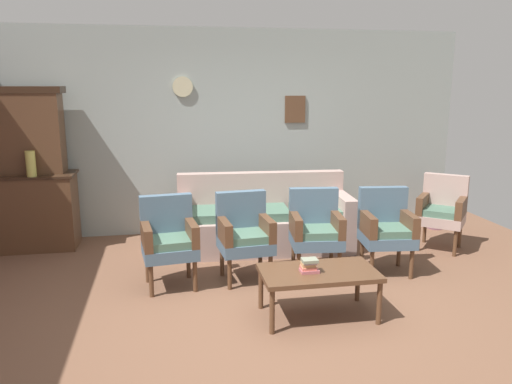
{
  "coord_description": "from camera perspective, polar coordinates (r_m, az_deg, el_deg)",
  "views": [
    {
      "loc": [
        -0.86,
        -4.07,
        1.99
      ],
      "look_at": [
        0.09,
        1.11,
        0.85
      ],
      "focal_mm": 35.16,
      "sensor_mm": 36.0,
      "label": 1
    }
  ],
  "objects": [
    {
      "name": "ground_plane",
      "position": [
        4.61,
        1.4,
        -13.36
      ],
      "size": [
        7.68,
        7.68,
        0.0
      ],
      "primitive_type": "plane",
      "color": "brown"
    },
    {
      "name": "armchair_by_doorway",
      "position": [
        5.15,
        -1.33,
        -4.62
      ],
      "size": [
        0.56,
        0.53,
        0.9
      ],
      "color": "slate",
      "rests_on": "ground"
    },
    {
      "name": "wall_back_with_decor",
      "position": [
        6.78,
        -3.09,
        6.82
      ],
      "size": [
        6.4,
        0.09,
        2.7
      ],
      "color": "#939E99",
      "rests_on": "ground"
    },
    {
      "name": "wingback_chair_by_fireplace",
      "position": [
        6.51,
        20.42,
        -1.79
      ],
      "size": [
        0.71,
        0.71,
        0.9
      ],
      "color": "tan",
      "rests_on": "ground"
    },
    {
      "name": "floral_couch",
      "position": [
        6.17,
        0.89,
        -3.44
      ],
      "size": [
        2.14,
        0.93,
        0.9
      ],
      "color": "tan",
      "rests_on": "ground"
    },
    {
      "name": "side_cabinet",
      "position": [
        6.71,
        -24.43,
        -2.01
      ],
      "size": [
        1.16,
        0.55,
        0.93
      ],
      "color": "brown",
      "rests_on": "ground"
    },
    {
      "name": "armchair_near_cabinet",
      "position": [
        5.53,
        14.58,
        -3.83
      ],
      "size": [
        0.57,
        0.55,
        0.9
      ],
      "color": "slate",
      "rests_on": "ground"
    },
    {
      "name": "coffee_table",
      "position": [
        4.4,
        7.13,
        -9.4
      ],
      "size": [
        1.0,
        0.56,
        0.42
      ],
      "color": "brown",
      "rests_on": "ground"
    },
    {
      "name": "armchair_near_couch_end",
      "position": [
        5.05,
        -9.89,
        -5.12
      ],
      "size": [
        0.57,
        0.55,
        0.9
      ],
      "color": "slate",
      "rests_on": "ground"
    },
    {
      "name": "armchair_row_middle",
      "position": [
        5.34,
        6.79,
        -4.08
      ],
      "size": [
        0.57,
        0.55,
        0.9
      ],
      "color": "slate",
      "rests_on": "ground"
    },
    {
      "name": "floor_vase_by_wall",
      "position": [
        7.42,
        19.91,
        -1.12
      ],
      "size": [
        0.22,
        0.22,
        0.74
      ],
      "primitive_type": "cylinder",
      "color": "#764A5A",
      "rests_on": "ground"
    },
    {
      "name": "vase_on_cabinet",
      "position": [
        6.39,
        -24.24,
        2.96
      ],
      "size": [
        0.11,
        0.11,
        0.3
      ],
      "primitive_type": "cylinder",
      "color": "#C8C15A",
      "rests_on": "side_cabinet"
    },
    {
      "name": "book_stack_on_table",
      "position": [
        4.32,
        6.05,
        -8.34
      ],
      "size": [
        0.16,
        0.12,
        0.12
      ],
      "color": "#B56268",
      "rests_on": "coffee_table"
    },
    {
      "name": "cabinet_upper_hutch",
      "position": [
        6.63,
        -25.02,
        6.43
      ],
      "size": [
        0.99,
        0.38,
        1.03
      ],
      "color": "brown",
      "rests_on": "side_cabinet"
    }
  ]
}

